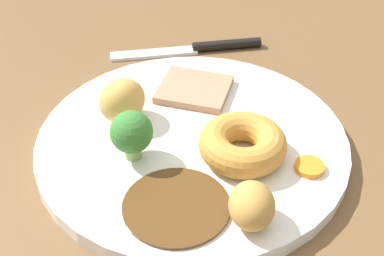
{
  "coord_description": "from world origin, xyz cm",
  "views": [
    {
      "loc": [
        -38.87,
        4.25,
        37.29
      ],
      "look_at": [
        0.12,
        -0.63,
        6.0
      ],
      "focal_mm": 50.28,
      "sensor_mm": 36.0,
      "label": 1
    }
  ],
  "objects_px": {
    "roast_potato_right": "(252,206)",
    "knife": "(200,48)",
    "meat_slice_main": "(194,89)",
    "dinner_plate": "(192,142)",
    "carrot_coin_front": "(310,167)",
    "roast_potato_left": "(122,101)",
    "yorkshire_pudding": "(243,144)",
    "broccoli_floret": "(132,133)"
  },
  "relations": [
    {
      "from": "roast_potato_left",
      "to": "roast_potato_right",
      "type": "relative_size",
      "value": 1.09
    },
    {
      "from": "carrot_coin_front",
      "to": "knife",
      "type": "bearing_deg",
      "value": 15.14
    },
    {
      "from": "roast_potato_left",
      "to": "broccoli_floret",
      "type": "distance_m",
      "value": 0.06
    },
    {
      "from": "roast_potato_left",
      "to": "carrot_coin_front",
      "type": "distance_m",
      "value": 0.19
    },
    {
      "from": "roast_potato_right",
      "to": "knife",
      "type": "bearing_deg",
      "value": 0.03
    },
    {
      "from": "roast_potato_right",
      "to": "carrot_coin_front",
      "type": "height_order",
      "value": "roast_potato_right"
    },
    {
      "from": "meat_slice_main",
      "to": "broccoli_floret",
      "type": "bearing_deg",
      "value": 144.2
    },
    {
      "from": "meat_slice_main",
      "to": "roast_potato_right",
      "type": "bearing_deg",
      "value": -173.4
    },
    {
      "from": "meat_slice_main",
      "to": "roast_potato_left",
      "type": "xyz_separation_m",
      "value": [
        -0.04,
        0.07,
        0.02
      ]
    },
    {
      "from": "dinner_plate",
      "to": "meat_slice_main",
      "type": "distance_m",
      "value": 0.07
    },
    {
      "from": "roast_potato_left",
      "to": "roast_potato_right",
      "type": "xyz_separation_m",
      "value": [
        -0.15,
        -0.1,
        -0.0
      ]
    },
    {
      "from": "yorkshire_pudding",
      "to": "roast_potato_left",
      "type": "distance_m",
      "value": 0.13
    },
    {
      "from": "carrot_coin_front",
      "to": "yorkshire_pudding",
      "type": "bearing_deg",
      "value": 65.76
    },
    {
      "from": "yorkshire_pudding",
      "to": "broccoli_floret",
      "type": "distance_m",
      "value": 0.1
    },
    {
      "from": "carrot_coin_front",
      "to": "broccoli_floret",
      "type": "distance_m",
      "value": 0.16
    },
    {
      "from": "roast_potato_right",
      "to": "broccoli_floret",
      "type": "relative_size",
      "value": 0.92
    },
    {
      "from": "roast_potato_right",
      "to": "broccoli_floret",
      "type": "height_order",
      "value": "broccoli_floret"
    },
    {
      "from": "yorkshire_pudding",
      "to": "roast_potato_left",
      "type": "height_order",
      "value": "roast_potato_left"
    },
    {
      "from": "dinner_plate",
      "to": "roast_potato_left",
      "type": "relative_size",
      "value": 6.21
    },
    {
      "from": "meat_slice_main",
      "to": "carrot_coin_front",
      "type": "xyz_separation_m",
      "value": [
        -0.13,
        -0.09,
        -0.0
      ]
    },
    {
      "from": "meat_slice_main",
      "to": "broccoli_floret",
      "type": "distance_m",
      "value": 0.12
    },
    {
      "from": "dinner_plate",
      "to": "carrot_coin_front",
      "type": "height_order",
      "value": "carrot_coin_front"
    },
    {
      "from": "roast_potato_left",
      "to": "broccoli_floret",
      "type": "xyz_separation_m",
      "value": [
        -0.06,
        -0.01,
        0.01
      ]
    },
    {
      "from": "yorkshire_pudding",
      "to": "roast_potato_right",
      "type": "bearing_deg",
      "value": 173.66
    },
    {
      "from": "carrot_coin_front",
      "to": "knife",
      "type": "distance_m",
      "value": 0.25
    },
    {
      "from": "dinner_plate",
      "to": "knife",
      "type": "distance_m",
      "value": 0.18
    },
    {
      "from": "roast_potato_left",
      "to": "yorkshire_pudding",
      "type": "bearing_deg",
      "value": -123.43
    },
    {
      "from": "yorkshire_pudding",
      "to": "carrot_coin_front",
      "type": "xyz_separation_m",
      "value": [
        -0.02,
        -0.06,
        -0.01
      ]
    },
    {
      "from": "roast_potato_left",
      "to": "knife",
      "type": "bearing_deg",
      "value": -33.79
    },
    {
      "from": "dinner_plate",
      "to": "roast_potato_left",
      "type": "height_order",
      "value": "roast_potato_left"
    },
    {
      "from": "yorkshire_pudding",
      "to": "dinner_plate",
      "type": "bearing_deg",
      "value": 51.27
    },
    {
      "from": "yorkshire_pudding",
      "to": "roast_potato_left",
      "type": "relative_size",
      "value": 1.68
    },
    {
      "from": "yorkshire_pudding",
      "to": "roast_potato_left",
      "type": "bearing_deg",
      "value": 56.57
    },
    {
      "from": "roast_potato_left",
      "to": "dinner_plate",
      "type": "bearing_deg",
      "value": -119.59
    },
    {
      "from": "yorkshire_pudding",
      "to": "broccoli_floret",
      "type": "height_order",
      "value": "broccoli_floret"
    },
    {
      "from": "roast_potato_right",
      "to": "carrot_coin_front",
      "type": "xyz_separation_m",
      "value": [
        0.05,
        -0.06,
        -0.02
      ]
    },
    {
      "from": "roast_potato_left",
      "to": "knife",
      "type": "relative_size",
      "value": 0.26
    },
    {
      "from": "roast_potato_right",
      "to": "broccoli_floret",
      "type": "bearing_deg",
      "value": 44.81
    },
    {
      "from": "dinner_plate",
      "to": "yorkshire_pudding",
      "type": "xyz_separation_m",
      "value": [
        -0.03,
        -0.04,
        0.02
      ]
    },
    {
      "from": "roast_potato_right",
      "to": "broccoli_floret",
      "type": "xyz_separation_m",
      "value": [
        0.09,
        0.09,
        0.01
      ]
    },
    {
      "from": "dinner_plate",
      "to": "carrot_coin_front",
      "type": "distance_m",
      "value": 0.11
    },
    {
      "from": "knife",
      "to": "meat_slice_main",
      "type": "bearing_deg",
      "value": 76.8
    }
  ]
}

